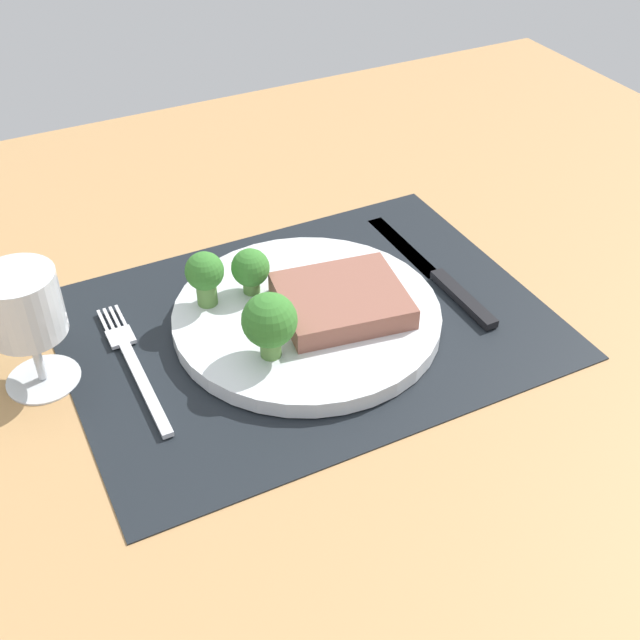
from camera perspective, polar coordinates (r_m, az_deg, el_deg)
ground_plane at (r=79.83cm, az=-0.91°, el=-1.24°), size 140.00×110.00×3.00cm
placemat at (r=78.79cm, az=-0.92°, el=-0.32°), size 45.87×34.19×0.30cm
plate at (r=78.19cm, az=-0.93°, el=0.22°), size 25.97×25.97×1.60cm
steak at (r=77.22cm, az=1.53°, el=1.41°), size 13.22×11.96×2.15cm
broccoli_back_left at (r=70.35cm, az=-3.59°, el=-0.11°), size 4.96×4.96×6.47cm
broccoli_near_fork at (r=78.82cm, az=-4.94°, el=3.63°), size 3.79×3.79×4.77cm
broccoli_front_edge at (r=77.39cm, az=-8.14°, el=3.22°), size 3.75×3.75×5.66cm
fork at (r=75.63cm, az=-13.01°, el=-3.08°), size 2.40×19.20×0.50cm
knife at (r=85.38cm, az=8.39°, el=3.08°), size 1.80×23.00×0.80cm
wine_glass at (r=72.33cm, az=-20.16°, el=0.54°), size 6.62×6.62×11.59cm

